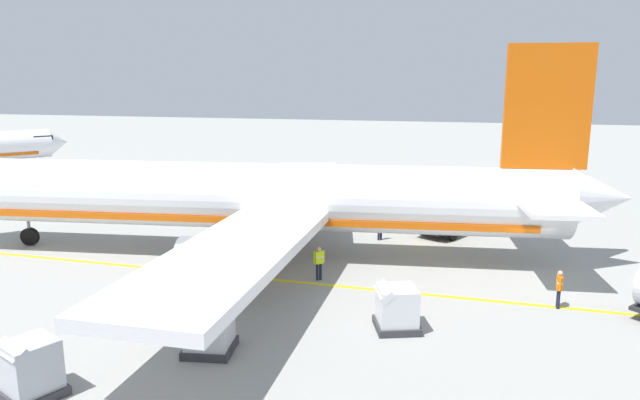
# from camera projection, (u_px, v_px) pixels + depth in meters

# --- Properties ---
(airliner_foreground) EXTENTS (34.52, 41.67, 11.90)m
(airliner_foreground) POSITION_uv_depth(u_px,v_px,m) (253.00, 198.00, 32.90)
(airliner_foreground) COLOR white
(airliner_foreground) RESTS_ON ground
(service_truck_fuel) EXTENTS (6.41, 4.70, 2.95)m
(service_truck_fuel) POSITION_uv_depth(u_px,v_px,m) (454.00, 208.00, 38.30)
(service_truck_fuel) COLOR yellow
(service_truck_fuel) RESTS_ON ground
(cargo_container_near) EXTENTS (2.04, 2.04, 2.13)m
(cargo_container_near) POSITION_uv_depth(u_px,v_px,m) (209.00, 326.00, 21.20)
(cargo_container_near) COLOR #333338
(cargo_container_near) RESTS_ON ground
(cargo_container_mid) EXTENTS (2.22, 2.22, 1.91)m
(cargo_container_mid) POSITION_uv_depth(u_px,v_px,m) (396.00, 308.00, 23.18)
(cargo_container_mid) COLOR #333338
(cargo_container_mid) RESTS_ON ground
(cargo_container_far) EXTENTS (2.19, 2.19, 2.04)m
(cargo_container_far) POSITION_uv_depth(u_px,v_px,m) (30.00, 369.00, 18.11)
(cargo_container_far) COLOR #333338
(cargo_container_far) RESTS_ON ground
(crew_marshaller) EXTENTS (0.63, 0.23, 1.74)m
(crew_marshaller) POSITION_uv_depth(u_px,v_px,m) (559.00, 286.00, 25.34)
(crew_marshaller) COLOR #191E33
(crew_marshaller) RESTS_ON ground
(crew_loader_left) EXTENTS (0.47, 0.49, 1.60)m
(crew_loader_left) POSITION_uv_depth(u_px,v_px,m) (380.00, 226.00, 36.40)
(crew_loader_left) COLOR #191E33
(crew_loader_left) RESTS_ON ground
(crew_loader_right) EXTENTS (0.47, 0.50, 1.77)m
(crew_loader_right) POSITION_uv_depth(u_px,v_px,m) (319.00, 260.00, 28.96)
(crew_loader_right) COLOR #191E33
(crew_loader_right) RESTS_ON ground
(apron_guide_line) EXTENTS (0.30, 60.00, 0.01)m
(apron_guide_line) POSITION_uv_depth(u_px,v_px,m) (307.00, 283.00, 28.69)
(apron_guide_line) COLOR yellow
(apron_guide_line) RESTS_ON ground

